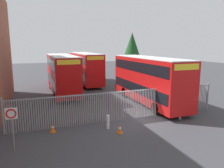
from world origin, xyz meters
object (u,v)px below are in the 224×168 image
object	(u,v)px
double_decker_bus_behind_fence_left	(62,72)
traffic_cone_by_gate	(120,129)
double_decker_bus_near_gate	(148,78)
traffic_cone_mid_forecourt	(53,128)
double_decker_bus_behind_fence_right	(86,67)
bollard_center_front	(180,113)
bollard_near_left	(108,122)
speed_limit_sign_post	(12,119)

from	to	relation	value
double_decker_bus_behind_fence_left	traffic_cone_by_gate	size ratio (longest dim) A/B	18.32
double_decker_bus_near_gate	traffic_cone_mid_forecourt	bearing A→B (deg)	-155.69
traffic_cone_by_gate	traffic_cone_mid_forecourt	world-z (taller)	same
traffic_cone_mid_forecourt	traffic_cone_by_gate	bearing A→B (deg)	-22.62
double_decker_bus_behind_fence_right	traffic_cone_mid_forecourt	distance (m)	18.13
bollard_center_front	traffic_cone_mid_forecourt	world-z (taller)	bollard_center_front
bollard_near_left	speed_limit_sign_post	world-z (taller)	speed_limit_sign_post
bollard_center_front	traffic_cone_by_gate	world-z (taller)	bollard_center_front
bollard_center_front	double_decker_bus_behind_fence_left	bearing A→B (deg)	119.98
double_decker_bus_near_gate	double_decker_bus_behind_fence_left	distance (m)	10.22
speed_limit_sign_post	double_decker_bus_behind_fence_left	bearing A→B (deg)	72.20
bollard_center_front	traffic_cone_by_gate	bearing A→B (deg)	-170.53
bollard_near_left	bollard_center_front	distance (m)	5.72
bollard_near_left	bollard_center_front	xyz separation A→B (m)	(5.72, -0.07, 0.00)
bollard_near_left	bollard_center_front	size ratio (longest dim) A/B	1.00
double_decker_bus_behind_fence_left	traffic_cone_mid_forecourt	distance (m)	11.91
double_decker_bus_behind_fence_right	bollard_center_front	distance (m)	18.05
double_decker_bus_near_gate	bollard_near_left	size ratio (longest dim) A/B	11.38
double_decker_bus_near_gate	bollard_center_front	distance (m)	5.33
double_decker_bus_near_gate	speed_limit_sign_post	world-z (taller)	double_decker_bus_near_gate
double_decker_bus_behind_fence_left	bollard_center_front	world-z (taller)	double_decker_bus_behind_fence_left
bollard_near_left	traffic_cone_mid_forecourt	xyz separation A→B (m)	(-3.52, 0.71, -0.19)
double_decker_bus_behind_fence_left	bollard_center_front	size ratio (longest dim) A/B	11.38
double_decker_bus_near_gate	traffic_cone_mid_forecourt	size ratio (longest dim) A/B	18.32
bollard_near_left	double_decker_bus_near_gate	bearing A→B (deg)	40.43
double_decker_bus_behind_fence_left	bollard_center_front	distance (m)	14.33
traffic_cone_mid_forecourt	bollard_center_front	bearing A→B (deg)	-4.82
double_decker_bus_behind_fence_right	traffic_cone_mid_forecourt	bearing A→B (deg)	-110.10
bollard_near_left	double_decker_bus_behind_fence_left	bearing A→B (deg)	96.41
traffic_cone_by_gate	double_decker_bus_near_gate	bearing A→B (deg)	47.85
double_decker_bus_behind_fence_right	speed_limit_sign_post	world-z (taller)	double_decker_bus_behind_fence_right
double_decker_bus_behind_fence_left	traffic_cone_mid_forecourt	bearing A→B (deg)	-100.55
double_decker_bus_behind_fence_right	traffic_cone_by_gate	world-z (taller)	double_decker_bus_behind_fence_right
double_decker_bus_behind_fence_left	bollard_near_left	world-z (taller)	double_decker_bus_behind_fence_left
double_decker_bus_behind_fence_right	speed_limit_sign_post	bearing A→B (deg)	-113.95
bollard_near_left	double_decker_bus_behind_fence_right	bearing A→B (deg)	81.39
bollard_near_left	bollard_center_front	world-z (taller)	same
double_decker_bus_behind_fence_right	traffic_cone_by_gate	bearing A→B (deg)	-96.79
traffic_cone_by_gate	traffic_cone_mid_forecourt	bearing A→B (deg)	157.38
double_decker_bus_near_gate	double_decker_bus_behind_fence_right	distance (m)	13.09
traffic_cone_mid_forecourt	double_decker_bus_behind_fence_left	bearing A→B (deg)	79.45
traffic_cone_by_gate	speed_limit_sign_post	bearing A→B (deg)	-178.04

